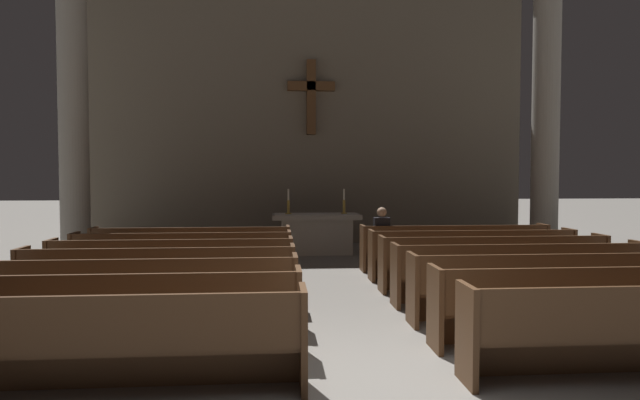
{
  "coord_description": "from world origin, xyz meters",
  "views": [
    {
      "loc": [
        -1.02,
        -4.98,
        1.97
      ],
      "look_at": [
        0.0,
        7.57,
        1.41
      ],
      "focal_mm": 30.84,
      "sensor_mm": 36.0,
      "label": 1
    }
  ],
  "objects": [
    {
      "name": "ground_plane",
      "position": [
        0.0,
        0.0,
        0.0
      ],
      "size": [
        80.0,
        80.0,
        0.0
      ],
      "primitive_type": "plane",
      "color": "gray"
    },
    {
      "name": "pew_left_row_1",
      "position": [
        -2.69,
        -0.04,
        0.48
      ],
      "size": [
        3.91,
        0.5,
        0.95
      ],
      "color": "brown",
      "rests_on": "ground"
    },
    {
      "name": "pew_left_row_2",
      "position": [
        -2.69,
        0.99,
        0.48
      ],
      "size": [
        3.91,
        0.5,
        0.95
      ],
      "color": "brown",
      "rests_on": "ground"
    },
    {
      "name": "pew_left_row_3",
      "position": [
        -2.69,
        2.01,
        0.48
      ],
      "size": [
        3.91,
        0.5,
        0.95
      ],
      "color": "brown",
      "rests_on": "ground"
    },
    {
      "name": "pew_left_row_4",
      "position": [
        -2.69,
        3.04,
        0.48
      ],
      "size": [
        3.91,
        0.5,
        0.95
      ],
      "color": "brown",
      "rests_on": "ground"
    },
    {
      "name": "pew_left_row_5",
      "position": [
        -2.69,
        4.07,
        0.48
      ],
      "size": [
        3.91,
        0.5,
        0.95
      ],
      "color": "brown",
      "rests_on": "ground"
    },
    {
      "name": "pew_left_row_6",
      "position": [
        -2.69,
        5.09,
        0.48
      ],
      "size": [
        3.91,
        0.5,
        0.95
      ],
      "color": "brown",
      "rests_on": "ground"
    },
    {
      "name": "pew_left_row_7",
      "position": [
        -2.69,
        6.12,
        0.48
      ],
      "size": [
        3.91,
        0.5,
        0.95
      ],
      "color": "brown",
      "rests_on": "ground"
    },
    {
      "name": "pew_right_row_2",
      "position": [
        2.69,
        0.99,
        0.48
      ],
      "size": [
        3.91,
        0.5,
        0.95
      ],
      "color": "brown",
      "rests_on": "ground"
    },
    {
      "name": "pew_right_row_3",
      "position": [
        2.69,
        2.01,
        0.48
      ],
      "size": [
        3.91,
        0.5,
        0.95
      ],
      "color": "brown",
      "rests_on": "ground"
    },
    {
      "name": "pew_right_row_4",
      "position": [
        2.69,
        3.04,
        0.48
      ],
      "size": [
        3.91,
        0.5,
        0.95
      ],
      "color": "brown",
      "rests_on": "ground"
    },
    {
      "name": "pew_right_row_5",
      "position": [
        2.69,
        4.07,
        0.48
      ],
      "size": [
        3.91,
        0.5,
        0.95
      ],
      "color": "brown",
      "rests_on": "ground"
    },
    {
      "name": "pew_right_row_6",
      "position": [
        2.69,
        5.09,
        0.48
      ],
      "size": [
        3.91,
        0.5,
        0.95
      ],
      "color": "brown",
      "rests_on": "ground"
    },
    {
      "name": "pew_right_row_7",
      "position": [
        2.69,
        6.12,
        0.48
      ],
      "size": [
        3.91,
        0.5,
        0.95
      ],
      "color": "brown",
      "rests_on": "ground"
    },
    {
      "name": "column_left_second",
      "position": [
        -5.68,
        8.23,
        3.31
      ],
      "size": [
        1.0,
        1.0,
        6.8
      ],
      "color": "#9E998E",
      "rests_on": "ground"
    },
    {
      "name": "column_right_second",
      "position": [
        5.68,
        8.23,
        3.31
      ],
      "size": [
        1.0,
        1.0,
        6.8
      ],
      "color": "#9E998E",
      "rests_on": "ground"
    },
    {
      "name": "altar",
      "position": [
        0.0,
        8.72,
        0.53
      ],
      "size": [
        2.2,
        0.9,
        1.01
      ],
      "color": "#A8A399",
      "rests_on": "ground"
    },
    {
      "name": "candlestick_left",
      "position": [
        -0.7,
        8.72,
        1.21
      ],
      "size": [
        0.16,
        0.16,
        0.62
      ],
      "color": "#B79338",
      "rests_on": "altar"
    },
    {
      "name": "candlestick_right",
      "position": [
        0.7,
        8.72,
        1.21
      ],
      "size": [
        0.16,
        0.16,
        0.62
      ],
      "color": "#B79338",
      "rests_on": "altar"
    },
    {
      "name": "apse_with_cross",
      "position": [
        0.0,
        10.98,
        3.82
      ],
      "size": [
        12.43,
        0.5,
        7.62
      ],
      "color": "#706656",
      "rests_on": "ground"
    },
    {
      "name": "lone_worshipper",
      "position": [
        1.15,
        6.16,
        0.69
      ],
      "size": [
        0.32,
        0.43,
        1.32
      ],
      "color": "#26262B",
      "rests_on": "ground"
    }
  ]
}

